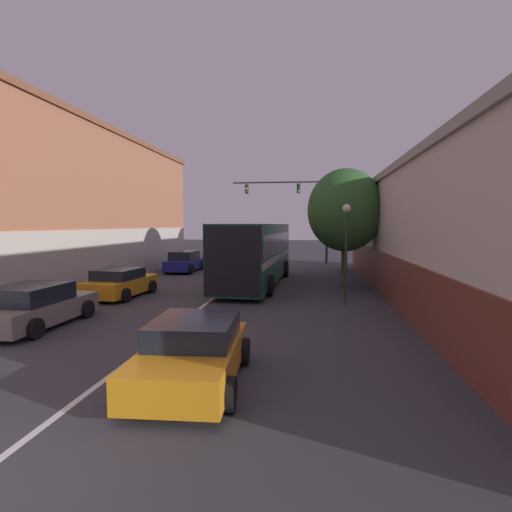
{
  "coord_description": "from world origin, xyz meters",
  "views": [
    {
      "loc": [
        4.23,
        -3.47,
        3.23
      ],
      "look_at": [
        1.52,
        16.12,
        1.67
      ],
      "focal_mm": 28.0,
      "sensor_mm": 36.0,
      "label": 1
    }
  ],
  "objects_px": {
    "bus": "(256,250)",
    "parked_car_left_mid": "(120,283)",
    "hatchback_foreground": "(193,352)",
    "parked_car_left_distant": "(34,307)",
    "street_tree_far": "(344,213)",
    "parked_car_left_near": "(217,254)",
    "street_lamp": "(346,245)",
    "traffic_signal_gantry": "(300,202)",
    "street_tree_near": "(345,210)",
    "parked_car_left_far": "(185,262)"
  },
  "relations": [
    {
      "from": "street_lamp",
      "to": "street_tree_near",
      "type": "bearing_deg",
      "value": 86.06
    },
    {
      "from": "bus",
      "to": "parked_car_left_near",
      "type": "height_order",
      "value": "bus"
    },
    {
      "from": "parked_car_left_far",
      "to": "street_lamp",
      "type": "relative_size",
      "value": 1.09
    },
    {
      "from": "parked_car_left_near",
      "to": "parked_car_left_distant",
      "type": "xyz_separation_m",
      "value": [
        -0.46,
        -22.83,
        0.03
      ]
    },
    {
      "from": "parked_car_left_near",
      "to": "parked_car_left_distant",
      "type": "relative_size",
      "value": 1.01
    },
    {
      "from": "bus",
      "to": "street_lamp",
      "type": "xyz_separation_m",
      "value": [
        4.33,
        -4.91,
        0.6
      ]
    },
    {
      "from": "parked_car_left_near",
      "to": "hatchback_foreground",
      "type": "bearing_deg",
      "value": -169.19
    },
    {
      "from": "street_lamp",
      "to": "parked_car_left_mid",
      "type": "bearing_deg",
      "value": 178.04
    },
    {
      "from": "hatchback_foreground",
      "to": "traffic_signal_gantry",
      "type": "bearing_deg",
      "value": -6.21
    },
    {
      "from": "parked_car_left_far",
      "to": "parked_car_left_distant",
      "type": "xyz_separation_m",
      "value": [
        -0.05,
        -15.08,
        -0.03
      ]
    },
    {
      "from": "parked_car_left_far",
      "to": "parked_car_left_mid",
      "type": "bearing_deg",
      "value": -178.42
    },
    {
      "from": "parked_car_left_mid",
      "to": "street_lamp",
      "type": "relative_size",
      "value": 0.98
    },
    {
      "from": "parked_car_left_near",
      "to": "traffic_signal_gantry",
      "type": "height_order",
      "value": "traffic_signal_gantry"
    },
    {
      "from": "bus",
      "to": "parked_car_left_distant",
      "type": "distance_m",
      "value": 11.51
    },
    {
      "from": "parked_car_left_far",
      "to": "traffic_signal_gantry",
      "type": "relative_size",
      "value": 0.55
    },
    {
      "from": "hatchback_foreground",
      "to": "parked_car_left_distant",
      "type": "bearing_deg",
      "value": 56.91
    },
    {
      "from": "parked_car_left_mid",
      "to": "street_tree_far",
      "type": "distance_m",
      "value": 15.5
    },
    {
      "from": "parked_car_left_mid",
      "to": "traffic_signal_gantry",
      "type": "relative_size",
      "value": 0.49
    },
    {
      "from": "bus",
      "to": "parked_car_left_mid",
      "type": "relative_size",
      "value": 2.84
    },
    {
      "from": "parked_car_left_distant",
      "to": "street_tree_far",
      "type": "distance_m",
      "value": 19.71
    },
    {
      "from": "bus",
      "to": "parked_car_left_mid",
      "type": "bearing_deg",
      "value": 131.97
    },
    {
      "from": "parked_car_left_mid",
      "to": "parked_car_left_near",
      "type": "bearing_deg",
      "value": 3.22
    },
    {
      "from": "hatchback_foreground",
      "to": "parked_car_left_mid",
      "type": "bearing_deg",
      "value": 30.93
    },
    {
      "from": "parked_car_left_far",
      "to": "parked_car_left_distant",
      "type": "relative_size",
      "value": 1.04
    },
    {
      "from": "street_lamp",
      "to": "parked_car_left_far",
      "type": "bearing_deg",
      "value": 134.78
    },
    {
      "from": "hatchback_foreground",
      "to": "parked_car_left_far",
      "type": "distance_m",
      "value": 19.7
    },
    {
      "from": "parked_car_left_near",
      "to": "parked_car_left_mid",
      "type": "relative_size",
      "value": 1.08
    },
    {
      "from": "parked_car_left_distant",
      "to": "parked_car_left_near",
      "type": "bearing_deg",
      "value": -0.71
    },
    {
      "from": "bus",
      "to": "parked_car_left_far",
      "type": "bearing_deg",
      "value": 49.92
    },
    {
      "from": "parked_car_left_mid",
      "to": "traffic_signal_gantry",
      "type": "height_order",
      "value": "traffic_signal_gantry"
    },
    {
      "from": "hatchback_foreground",
      "to": "parked_car_left_far",
      "type": "height_order",
      "value": "parked_car_left_far"
    },
    {
      "from": "hatchback_foreground",
      "to": "parked_car_left_mid",
      "type": "xyz_separation_m",
      "value": [
        -6.06,
        8.96,
        -0.0
      ]
    },
    {
      "from": "street_lamp",
      "to": "street_tree_far",
      "type": "distance_m",
      "value": 11.26
    },
    {
      "from": "parked_car_left_mid",
      "to": "street_tree_near",
      "type": "xyz_separation_m",
      "value": [
        10.16,
        4.41,
        3.35
      ]
    },
    {
      "from": "parked_car_left_mid",
      "to": "traffic_signal_gantry",
      "type": "xyz_separation_m",
      "value": [
        7.45,
        17.06,
        4.48
      ]
    },
    {
      "from": "parked_car_left_distant",
      "to": "street_tree_far",
      "type": "relative_size",
      "value": 0.69
    },
    {
      "from": "hatchback_foreground",
      "to": "traffic_signal_gantry",
      "type": "relative_size",
      "value": 0.49
    },
    {
      "from": "street_tree_far",
      "to": "street_lamp",
      "type": "bearing_deg",
      "value": -93.96
    },
    {
      "from": "parked_car_left_mid",
      "to": "parked_car_left_far",
      "type": "relative_size",
      "value": 0.9
    },
    {
      "from": "parked_car_left_mid",
      "to": "street_lamp",
      "type": "bearing_deg",
      "value": -87.9
    },
    {
      "from": "hatchback_foreground",
      "to": "parked_car_left_distant",
      "type": "height_order",
      "value": "parked_car_left_distant"
    },
    {
      "from": "bus",
      "to": "street_tree_far",
      "type": "bearing_deg",
      "value": -37.17
    },
    {
      "from": "street_tree_far",
      "to": "parked_car_left_near",
      "type": "bearing_deg",
      "value": 147.1
    },
    {
      "from": "street_tree_near",
      "to": "street_tree_far",
      "type": "relative_size",
      "value": 0.99
    },
    {
      "from": "parked_car_left_far",
      "to": "street_lamp",
      "type": "xyz_separation_m",
      "value": [
        9.99,
        -10.07,
        1.75
      ]
    },
    {
      "from": "parked_car_left_distant",
      "to": "street_tree_far",
      "type": "bearing_deg",
      "value": -33.37
    },
    {
      "from": "traffic_signal_gantry",
      "to": "street_tree_near",
      "type": "xyz_separation_m",
      "value": [
        2.71,
        -12.65,
        -1.12
      ]
    },
    {
      "from": "bus",
      "to": "street_tree_far",
      "type": "height_order",
      "value": "street_tree_far"
    },
    {
      "from": "parked_car_left_distant",
      "to": "traffic_signal_gantry",
      "type": "relative_size",
      "value": 0.53
    },
    {
      "from": "street_tree_near",
      "to": "bus",
      "type": "bearing_deg",
      "value": 177.93
    }
  ]
}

